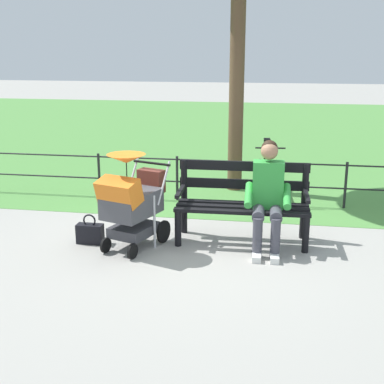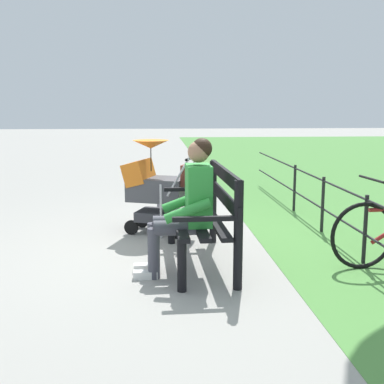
% 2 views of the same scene
% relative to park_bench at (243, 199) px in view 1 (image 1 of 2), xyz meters
% --- Properties ---
extents(ground_plane, '(60.00, 60.00, 0.00)m').
position_rel_park_bench_xyz_m(ground_plane, '(0.49, 0.12, -0.53)').
color(ground_plane, '#9E9B93').
extents(grass_lawn, '(40.00, 16.00, 0.01)m').
position_rel_park_bench_xyz_m(grass_lawn, '(0.49, -8.68, -0.52)').
color(grass_lawn, '#518E42').
rests_on(grass_lawn, ground).
extents(park_bench, '(1.61, 0.64, 0.96)m').
position_rel_park_bench_xyz_m(park_bench, '(0.00, 0.00, 0.00)').
color(park_bench, black).
rests_on(park_bench, ground).
extents(person_on_bench, '(0.54, 0.74, 1.28)m').
position_rel_park_bench_xyz_m(person_on_bench, '(-0.30, 0.22, 0.15)').
color(person_on_bench, '#42424C').
rests_on(person_on_bench, ground).
extents(stroller, '(0.75, 0.99, 1.15)m').
position_rel_park_bench_xyz_m(stroller, '(1.26, 0.49, 0.07)').
color(stroller, black).
rests_on(stroller, ground).
extents(handbag, '(0.32, 0.14, 0.37)m').
position_rel_park_bench_xyz_m(handbag, '(1.82, 0.43, -0.40)').
color(handbag, black).
rests_on(handbag, ground).
extents(park_fence, '(8.87, 0.04, 0.70)m').
position_rel_park_bench_xyz_m(park_fence, '(-0.01, -1.56, -0.10)').
color(park_fence, black).
rests_on(park_fence, ground).
extents(bicycle, '(0.44, 1.66, 0.89)m').
position_rel_park_bench_xyz_m(bicycle, '(-0.25, -1.98, -0.16)').
color(bicycle, black).
rests_on(bicycle, ground).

